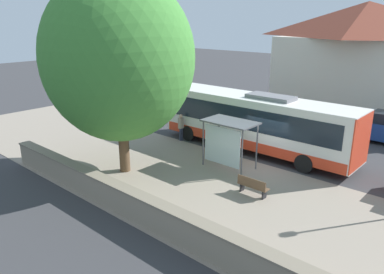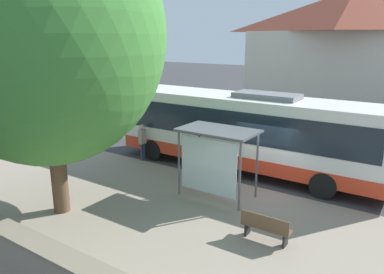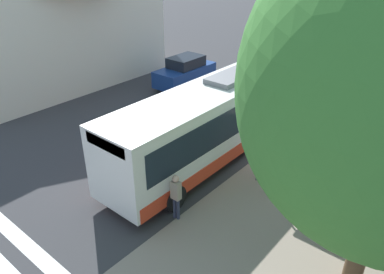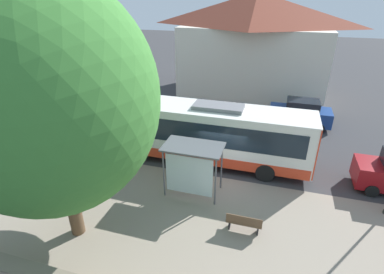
% 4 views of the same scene
% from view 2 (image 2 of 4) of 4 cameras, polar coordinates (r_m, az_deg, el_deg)
% --- Properties ---
extents(ground_plane, '(120.00, 120.00, 0.00)m').
position_cam_2_polar(ground_plane, '(15.24, 10.29, -7.66)').
color(ground_plane, '#353538').
rests_on(ground_plane, ground).
extents(sidewalk_plaza, '(9.00, 44.00, 0.02)m').
position_cam_2_polar(sidewalk_plaza, '(11.64, 0.98, -14.89)').
color(sidewalk_plaza, gray).
rests_on(sidewalk_plaza, ground).
extents(crosswalk_stripes, '(9.00, 5.25, 0.01)m').
position_cam_2_polar(crosswalk_stripes, '(26.15, -11.01, 1.90)').
color(crosswalk_stripes, silver).
rests_on(crosswalk_stripes, ground).
extents(background_building, '(7.29, 13.67, 9.01)m').
position_cam_2_polar(background_building, '(29.24, 22.91, 11.55)').
color(background_building, beige).
rests_on(background_building, ground).
extents(bus, '(2.67, 12.29, 3.55)m').
position_cam_2_polar(bus, '(16.63, 8.19, 1.05)').
color(bus, silver).
rests_on(bus, ground).
extents(bus_shelter, '(1.68, 2.82, 2.59)m').
position_cam_2_polar(bus_shelter, '(13.48, 3.65, -0.86)').
color(bus_shelter, '#515459').
rests_on(bus_shelter, ground).
extents(pedestrian, '(0.34, 0.24, 1.80)m').
position_cam_2_polar(pedestrian, '(18.05, -7.57, -0.36)').
color(pedestrian, '#2D3347').
rests_on(pedestrian, ground).
extents(bench, '(0.40, 1.48, 0.88)m').
position_cam_2_polar(bench, '(11.37, 11.15, -13.31)').
color(bench, brown).
rests_on(bench, ground).
extents(shade_tree, '(7.40, 7.40, 9.96)m').
position_cam_2_polar(shade_tree, '(12.63, -21.46, 14.34)').
color(shade_tree, brown).
rests_on(shade_tree, ground).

